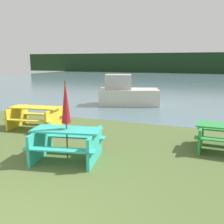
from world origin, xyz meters
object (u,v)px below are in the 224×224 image
Objects in this scene: picnic_table_yellow at (35,115)px; picnic_table_teal at (67,141)px; boat at (126,94)px; umbrella_crimson at (66,103)px.

picnic_table_teal is at bearing -40.36° from picnic_table_yellow.
boat is (1.54, 6.19, 0.16)m from picnic_table_yellow.
picnic_table_yellow is at bearing 139.64° from picnic_table_teal.
picnic_table_teal and picnic_table_yellow have the same top height.
umbrella_crimson is (0.00, -0.00, 0.99)m from picnic_table_teal.
picnic_table_yellow is 0.99× the size of umbrella_crimson.
picnic_table_teal is 3.63m from picnic_table_yellow.
boat is (-1.22, 8.54, 0.16)m from picnic_table_teal.
umbrella_crimson reaches higher than boat.
umbrella_crimson is 8.67m from boat.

